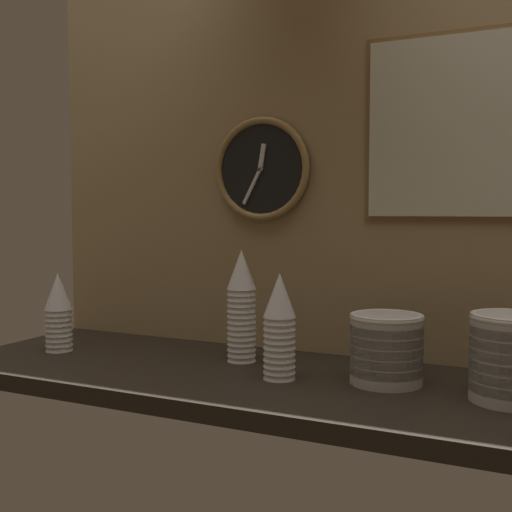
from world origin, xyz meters
name	(u,v)px	position (x,y,z in m)	size (l,w,h in m)	color
ground_plane	(267,381)	(0.00, 0.00, -0.02)	(1.60, 0.56, 0.04)	black
wall_tiled_back	(308,156)	(0.00, 0.27, 0.53)	(1.60, 0.03, 1.05)	tan
cup_stack_center	(242,306)	(-0.11, 0.08, 0.14)	(0.07, 0.07, 0.28)	white
cup_stack_center_right	(279,326)	(0.05, -0.04, 0.12)	(0.07, 0.07, 0.24)	white
cup_stack_far_left	(58,312)	(-0.61, -0.03, 0.11)	(0.07, 0.07, 0.21)	white
bowl_stack_right	(386,347)	(0.28, 0.03, 0.08)	(0.16, 0.16, 0.15)	beige
bowl_stack_far_right	(511,356)	(0.53, 0.00, 0.09)	(0.16, 0.16, 0.18)	beige
wall_clock	(262,169)	(-0.12, 0.23, 0.49)	(0.28, 0.03, 0.28)	black
menu_board	(464,126)	(0.40, 0.24, 0.58)	(0.48, 0.01, 0.45)	olive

